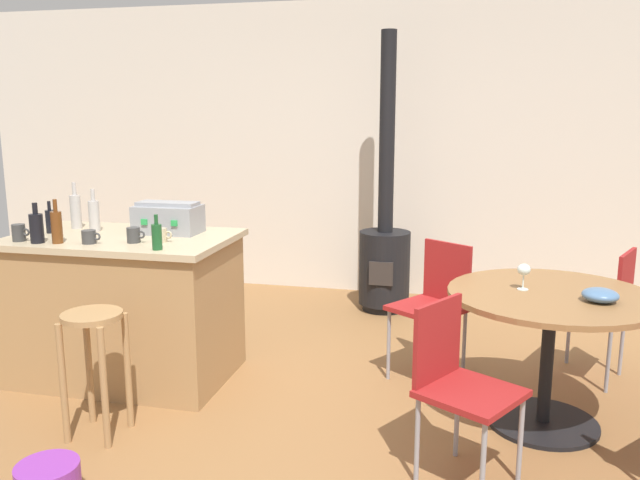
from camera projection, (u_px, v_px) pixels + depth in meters
ground_plane at (292, 433)px, 3.48m from camera, size 8.80×8.80×0.00m
back_wall at (375, 150)px, 6.02m from camera, size 8.00×0.10×2.70m
kitchen_island at (126, 306)px, 4.16m from camera, size 1.39×0.87×0.93m
wooden_stool at (94, 349)px, 3.38m from camera, size 0.31×0.31×0.68m
dining_table at (550, 324)px, 3.46m from camera, size 1.09×1.09×0.76m
folding_chair_near at (458, 379)px, 2.97m from camera, size 0.55×0.55×0.85m
folding_chair_left at (603, 304)px, 4.08m from camera, size 0.53×0.53×0.86m
folding_chair_right at (435, 299)px, 4.12m from camera, size 0.56×0.56×0.88m
wood_stove at (385, 247)px, 5.55m from camera, size 0.44×0.45×2.36m
toolbox at (168, 218)px, 4.15m from camera, size 0.41×0.26×0.20m
bottle_0 at (94, 215)px, 4.20m from camera, size 0.07×0.07×0.28m
bottle_1 at (50, 221)px, 4.15m from camera, size 0.06×0.06×0.21m
bottle_2 at (37, 227)px, 3.84m from camera, size 0.08×0.08×0.24m
bottle_3 at (57, 226)px, 3.82m from camera, size 0.06×0.06×0.26m
bottle_4 at (76, 211)px, 4.31m from camera, size 0.07×0.07×0.31m
bottle_5 at (157, 236)px, 3.65m from camera, size 0.06×0.06×0.20m
cup_0 at (134, 235)px, 3.85m from camera, size 0.11×0.08×0.09m
cup_1 at (19, 233)px, 3.89m from camera, size 0.11×0.08×0.10m
cup_2 at (89, 237)px, 3.83m from camera, size 0.12×0.08×0.08m
cup_3 at (161, 235)px, 3.88m from camera, size 0.11×0.07×0.08m
wine_glass at (524, 271)px, 3.47m from camera, size 0.07×0.07×0.14m
serving_bowl at (600, 295)px, 3.26m from camera, size 0.18×0.18×0.07m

